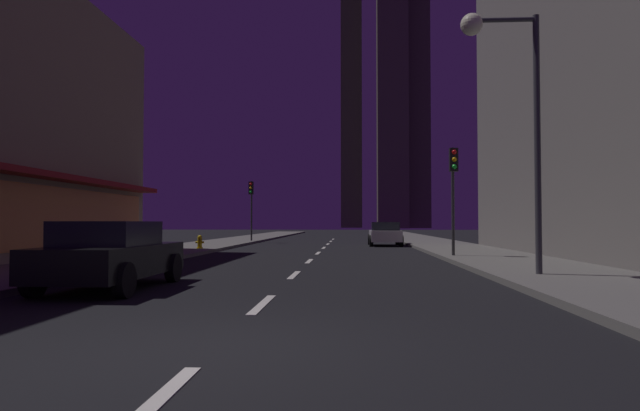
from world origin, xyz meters
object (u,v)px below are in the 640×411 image
object	(u,v)px
traffic_light_far_left	(251,197)
street_lamp_right	(503,78)
traffic_light_near_right	(453,177)
car_parked_far	(385,234)
car_parked_near	(111,254)
fire_hydrant_far_left	(200,242)

from	to	relation	value
traffic_light_far_left	street_lamp_right	bearing A→B (deg)	-65.46
traffic_light_far_left	traffic_light_near_right	bearing A→B (deg)	-56.24
car_parked_far	traffic_light_far_left	xyz separation A→B (m)	(-9.10, 4.27, 2.45)
car_parked_near	car_parked_far	distance (m)	23.14
traffic_light_near_right	traffic_light_far_left	size ratio (longest dim) A/B	1.00
fire_hydrant_far_left	traffic_light_near_right	xyz separation A→B (m)	(11.40, -5.03, 2.74)
car_parked_near	car_parked_far	world-z (taller)	same
traffic_light_near_right	traffic_light_far_left	distance (m)	19.80
street_lamp_right	car_parked_near	bearing A→B (deg)	-164.82
car_parked_near	car_parked_far	bearing A→B (deg)	71.87
street_lamp_right	car_parked_far	bearing A→B (deg)	95.20
car_parked_far	fire_hydrant_far_left	world-z (taller)	car_parked_far
traffic_light_far_left	street_lamp_right	world-z (taller)	street_lamp_right
traffic_light_near_right	traffic_light_far_left	bearing A→B (deg)	123.76
car_parked_near	street_lamp_right	distance (m)	10.26
fire_hydrant_far_left	car_parked_near	bearing A→B (deg)	-81.19
car_parked_near	fire_hydrant_far_left	xyz separation A→B (m)	(-2.30, 14.84, -0.29)
car_parked_near	fire_hydrant_far_left	world-z (taller)	car_parked_near
fire_hydrant_far_left	traffic_light_far_left	bearing A→B (deg)	87.99
traffic_light_far_left	street_lamp_right	xyz separation A→B (m)	(10.88, -23.83, 1.87)
car_parked_far	street_lamp_right	size ratio (longest dim) A/B	0.64
car_parked_far	fire_hydrant_far_left	bearing A→B (deg)	-143.03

